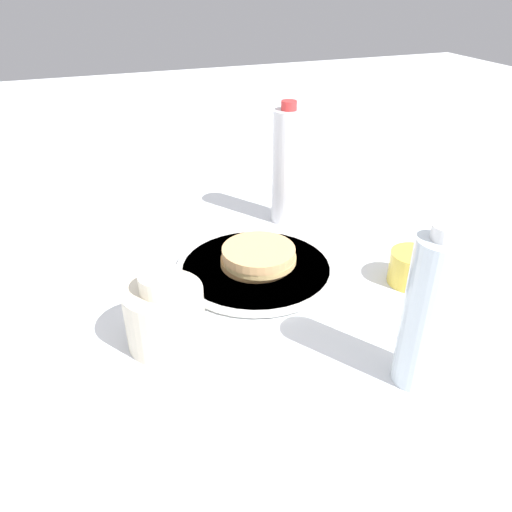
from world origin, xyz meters
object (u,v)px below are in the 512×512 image
Objects in this scene: plate at (256,268)px; juice_glass at (412,268)px; pancake_stack at (258,256)px; water_bottle_mid at (287,167)px; cream_jug at (165,314)px; water_bottle_near at (428,313)px.

juice_glass is at bearing 62.46° from plate.
water_bottle_mid reaches higher than pancake_stack.
pancake_stack is 1.23× the size of cream_jug.
water_bottle_mid is (-0.18, 0.13, 0.09)m from pancake_stack.
water_bottle_near is 0.91× the size of water_bottle_mid.
juice_glass is 0.67× the size of cream_jug.
pancake_stack is 0.57× the size of water_bottle_mid.
water_bottle_near is (0.33, 0.11, 0.10)m from plate.
plate is 0.02m from pancake_stack.
pancake_stack is 0.24m from cream_jug.
plate is 0.27m from juice_glass.
juice_glass is at bearing 146.14° from water_bottle_near.
water_bottle_mid is at bearing 176.93° from water_bottle_near.
pancake_stack is at bearing 124.96° from cream_jug.
plate is 1.13× the size of water_bottle_mid.
water_bottle_mid reaches higher than water_bottle_near.
plate is 2.46× the size of cream_jug.
cream_jug reaches higher than pancake_stack.
juice_glass reaches higher than plate.
pancake_stack is at bearing -162.36° from water_bottle_near.
cream_jug is at bearing -122.66° from water_bottle_near.
cream_jug is at bearing -45.93° from water_bottle_mid.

